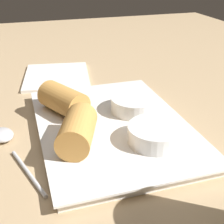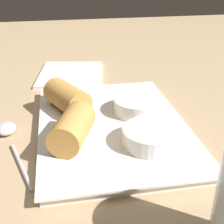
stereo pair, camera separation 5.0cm
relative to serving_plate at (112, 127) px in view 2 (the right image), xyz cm
name	(u,v)px [view 2 (the right image)]	position (x,y,z in cm)	size (l,w,h in cm)	color
table_surface	(95,140)	(0.63, -2.62, -1.76)	(180.00, 140.00, 2.00)	tan
serving_plate	(112,127)	(0.00, 0.00, 0.00)	(29.75, 21.40, 1.50)	white
roll_front_left	(73,127)	(4.06, -5.88, 2.88)	(8.99, 6.89, 4.29)	#D19347
roll_front_right	(66,97)	(-5.69, -6.42, 2.88)	(9.04, 7.48, 4.29)	#D19347
dipping_bowl_near	(138,105)	(-2.58, 4.57, 2.00)	(7.58, 7.58, 2.31)	white
dipping_bowl_far	(151,136)	(6.75, 3.98, 2.00)	(7.58, 7.58, 2.31)	white
spoon	(7,132)	(-1.33, -15.37, -0.11)	(16.75, 6.89, 1.41)	silver
napkin	(71,74)	(-25.20, -4.59, -0.46)	(17.71, 15.75, 0.60)	silver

